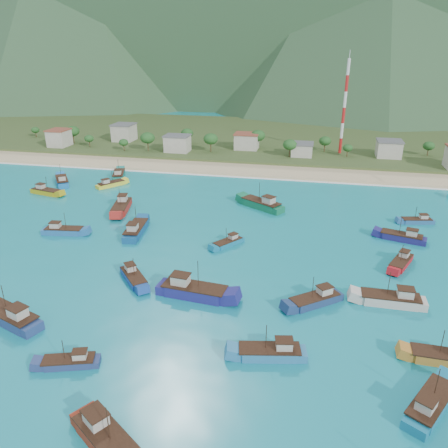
% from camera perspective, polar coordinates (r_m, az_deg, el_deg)
% --- Properties ---
extents(ground, '(600.00, 600.00, 0.00)m').
position_cam_1_polar(ground, '(94.01, -3.74, -5.70)').
color(ground, '#0C6F84').
rests_on(ground, ground).
extents(beach, '(400.00, 18.00, 1.20)m').
position_cam_1_polar(beach, '(166.30, 3.55, 7.01)').
color(beach, beige).
rests_on(beach, ground).
extents(land, '(400.00, 110.00, 2.40)m').
position_cam_1_polar(land, '(225.22, 5.92, 11.05)').
color(land, '#385123').
rests_on(land, ground).
extents(surf_line, '(400.00, 2.50, 0.08)m').
position_cam_1_polar(surf_line, '(157.26, 3.02, 6.11)').
color(surf_line, white).
rests_on(surf_line, ground).
extents(village, '(202.36, 30.98, 7.76)m').
position_cam_1_polar(village, '(186.70, 5.55, 10.22)').
color(village, beige).
rests_on(village, ground).
extents(vegetation, '(275.61, 25.69, 8.39)m').
position_cam_1_polar(vegetation, '(189.88, 0.92, 10.63)').
color(vegetation, '#235623').
rests_on(vegetation, ground).
extents(radio_tower, '(1.20, 1.20, 37.42)m').
position_cam_1_polar(radio_tower, '(189.42, 15.44, 14.46)').
color(radio_tower, red).
rests_on(radio_tower, ground).
extents(boat_2, '(6.53, 9.73, 5.58)m').
position_cam_1_polar(boat_2, '(101.83, 22.12, -4.72)').
color(boat_2, '#B2161E').
rests_on(boat_2, ground).
extents(boat_4, '(7.99, 9.55, 5.73)m').
position_cam_1_polar(boat_4, '(151.48, -14.58, 5.02)').
color(boat_4, yellow).
rests_on(boat_4, ground).
extents(boat_5, '(8.82, 4.92, 5.00)m').
position_cam_1_polar(boat_5, '(71.73, -19.44, -16.71)').
color(boat_5, navy).
rests_on(boat_5, ground).
extents(boat_6, '(11.17, 5.98, 6.33)m').
position_cam_1_polar(boat_6, '(114.59, 22.26, -1.63)').
color(boat_6, navy).
rests_on(boat_6, ground).
extents(boat_7, '(6.53, 13.33, 7.57)m').
position_cam_1_polar(boat_7, '(128.41, -13.23, 2.16)').
color(boat_7, '#B1251E').
rests_on(boat_7, ground).
extents(boat_8, '(14.03, 5.41, 8.09)m').
position_cam_1_polar(boat_8, '(83.57, -4.04, -8.75)').
color(boat_8, navy).
rests_on(boat_8, ground).
extents(boat_11, '(10.64, 4.37, 6.10)m').
position_cam_1_polar(boat_11, '(116.84, -20.22, -0.88)').
color(boat_11, '#2264A4').
rests_on(boat_11, ground).
extents(boat_12, '(8.62, 11.13, 6.54)m').
position_cam_1_polar(boat_12, '(67.16, 25.33, -20.59)').
color(boat_12, '#126E93').
rests_on(boat_12, ground).
extents(boat_13, '(8.83, 4.18, 5.02)m').
position_cam_1_polar(boat_13, '(127.20, 23.89, 0.34)').
color(boat_13, '#255A8E').
rests_on(boat_13, ground).
extents(boat_14, '(13.10, 7.80, 7.44)m').
position_cam_1_polar(boat_14, '(84.62, -26.03, -10.93)').
color(boat_14, navy).
rests_on(boat_14, ground).
extents(boat_15, '(13.60, 10.70, 8.02)m').
position_cam_1_polar(boat_15, '(127.19, 4.96, 2.53)').
color(boat_15, '#106642').
rests_on(boat_15, ground).
extents(boat_16, '(10.33, 3.34, 6.05)m').
position_cam_1_polar(boat_16, '(76.03, 26.83, -15.37)').
color(boat_16, '#B27328').
rests_on(boat_16, ground).
extents(boat_17, '(10.95, 5.05, 6.23)m').
position_cam_1_polar(boat_17, '(69.69, 6.13, -16.41)').
color(boat_17, teal).
rests_on(boat_17, ground).
extents(boat_19, '(10.28, 8.99, 6.26)m').
position_cam_1_polar(boat_19, '(83.02, 11.84, -9.73)').
color(boat_19, navy).
rests_on(boat_19, ground).
extents(boat_21, '(5.05, 12.60, 7.24)m').
position_cam_1_polar(boat_21, '(111.83, -11.44, -0.81)').
color(boat_21, navy).
rests_on(boat_21, ground).
extents(boat_22, '(10.95, 5.37, 6.22)m').
position_cam_1_polar(boat_22, '(150.05, -22.22, 3.91)').
color(boat_22, '#B19C14').
rests_on(boat_22, ground).
extents(boat_23, '(11.75, 3.56, 6.92)m').
position_cam_1_polar(boat_23, '(86.79, 21.04, -9.25)').
color(boat_23, beige).
rests_on(boat_23, ground).
extents(boat_24, '(6.96, 8.25, 4.97)m').
position_cam_1_polar(boat_24, '(103.67, 0.56, -2.51)').
color(boat_24, '#107196').
rests_on(boat_24, ground).
extents(boat_25, '(9.72, 11.66, 6.99)m').
position_cam_1_polar(boat_25, '(159.27, -20.39, 5.25)').
color(boat_25, '#1569B6').
rests_on(boat_25, ground).
extents(boat_27, '(8.57, 9.30, 5.78)m').
position_cam_1_polar(boat_27, '(90.51, -11.73, -6.88)').
color(boat_27, '#194398').
rests_on(boat_27, ground).
extents(boat_30, '(11.89, 9.63, 7.07)m').
position_cam_1_polar(boat_30, '(59.34, -15.05, -25.62)').
color(boat_30, maroon).
rests_on(boat_30, ground).
extents(boat_31, '(7.05, 12.14, 6.89)m').
position_cam_1_polar(boat_31, '(161.03, -13.56, 6.22)').
color(boat_31, '#167468').
rests_on(boat_31, ground).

